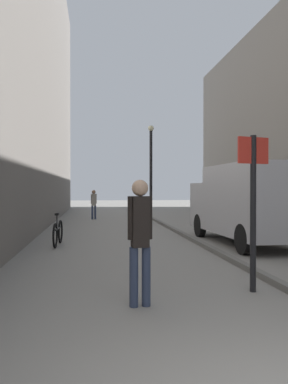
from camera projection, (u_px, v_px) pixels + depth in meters
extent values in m
plane|color=gray|center=(138.00, 235.00, 14.17)|extent=(80.00, 80.00, 0.00)
cube|color=#615F5B|center=(181.00, 233.00, 14.38)|extent=(0.16, 40.00, 0.12)
cylinder|color=#2D3851|center=(92.00, 212.00, 21.30)|extent=(0.11, 0.11, 0.76)
cylinder|color=#2D3851|center=(95.00, 212.00, 21.35)|extent=(0.11, 0.11, 0.76)
cube|color=gray|center=(94.00, 200.00, 21.32)|extent=(0.24, 0.21, 0.64)
cylinder|color=gray|center=(92.00, 199.00, 21.28)|extent=(0.09, 0.09, 0.55)
cylinder|color=gray|center=(96.00, 199.00, 21.36)|extent=(0.09, 0.09, 0.55)
sphere|color=brown|center=(94.00, 192.00, 21.32)|extent=(0.21, 0.21, 0.21)
cylinder|color=#2D3851|center=(134.00, 277.00, 5.64)|extent=(0.13, 0.13, 0.87)
cylinder|color=#2D3851|center=(146.00, 276.00, 5.68)|extent=(0.13, 0.13, 0.87)
cube|color=black|center=(140.00, 222.00, 5.65)|extent=(0.26, 0.23, 0.74)
cylinder|color=black|center=(131.00, 218.00, 5.62)|extent=(0.10, 0.10, 0.63)
cylinder|color=black|center=(149.00, 218.00, 5.68)|extent=(0.10, 0.10, 0.63)
sphere|color=tan|center=(140.00, 188.00, 5.65)|extent=(0.24, 0.24, 0.24)
cube|color=#B7B7BC|center=(254.00, 200.00, 11.37)|extent=(2.04, 3.91, 2.08)
cube|color=#B7B7BC|center=(222.00, 205.00, 14.01)|extent=(1.96, 1.56, 1.56)
cube|color=black|center=(217.00, 195.00, 14.53)|extent=(1.60, 0.09, 0.69)
cylinder|color=black|center=(200.00, 225.00, 13.73)|extent=(0.25, 0.81, 0.80)
cylinder|color=black|center=(246.00, 225.00, 14.01)|extent=(0.25, 0.81, 0.80)
cylinder|color=black|center=(244.00, 239.00, 10.04)|extent=(0.25, 0.81, 0.80)
cylinder|color=black|center=(253.00, 214.00, 6.45)|extent=(0.10, 0.10, 2.60)
cube|color=red|center=(253.00, 150.00, 6.44)|extent=(0.59, 0.18, 0.44)
cylinder|color=black|center=(151.00, 177.00, 18.84)|extent=(0.14, 0.14, 4.50)
sphere|color=beige|center=(151.00, 128.00, 18.82)|extent=(0.28, 0.28, 0.28)
torus|color=black|center=(60.00, 232.00, 12.17)|extent=(0.10, 0.72, 0.72)
torus|color=black|center=(55.00, 236.00, 11.13)|extent=(0.10, 0.72, 0.72)
cylinder|color=black|center=(58.00, 228.00, 11.65)|extent=(0.10, 0.95, 0.05)
cylinder|color=black|center=(57.00, 222.00, 11.46)|extent=(0.04, 0.04, 0.40)
cube|color=black|center=(57.00, 214.00, 11.45)|extent=(0.11, 0.25, 0.06)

